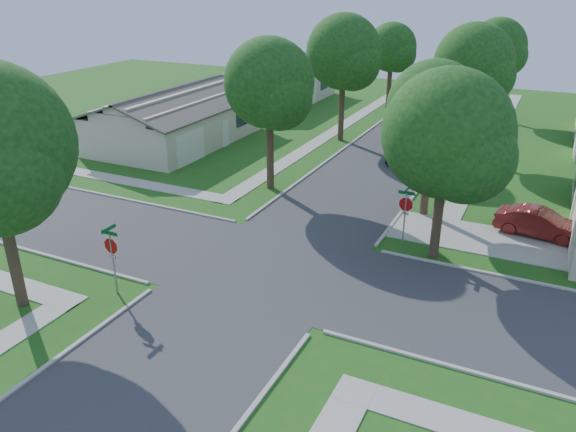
{
  "coord_description": "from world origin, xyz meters",
  "views": [
    {
      "loc": [
        10.28,
        -19.6,
        12.06
      ],
      "look_at": [
        -0.23,
        2.2,
        1.6
      ],
      "focal_mm": 35.0,
      "sensor_mm": 36.0,
      "label": 1
    }
  ],
  "objects_px": {
    "car_curb_east": "(406,148)",
    "car_curb_west": "(418,109)",
    "tree_e_near": "(435,112)",
    "house_nw_far": "(276,86)",
    "stop_sign_ne": "(406,207)",
    "tree_w_near": "(270,87)",
    "house_nw_near": "(176,123)",
    "tree_w_far": "(392,50)",
    "tree_w_mid": "(344,55)",
    "stop_sign_sw": "(111,249)",
    "tree_ne_corner": "(448,140)",
    "tree_e_mid": "(474,67)",
    "car_driveway": "(540,223)",
    "tree_e_far": "(497,50)"
  },
  "relations": [
    {
      "from": "tree_e_mid",
      "to": "tree_w_mid",
      "type": "relative_size",
      "value": 0.96
    },
    {
      "from": "stop_sign_sw",
      "to": "house_nw_far",
      "type": "xyz_separation_m",
      "value": [
        -11.29,
        36.7,
        -0.51
      ]
    },
    {
      "from": "tree_e_near",
      "to": "tree_e_mid",
      "type": "xyz_separation_m",
      "value": [
        0.01,
        12.0,
        0.61
      ]
    },
    {
      "from": "tree_e_near",
      "to": "house_nw_near",
      "type": "bearing_deg",
      "value": 163.89
    },
    {
      "from": "tree_e_near",
      "to": "tree_e_mid",
      "type": "height_order",
      "value": "tree_e_mid"
    },
    {
      "from": "tree_e_far",
      "to": "tree_w_mid",
      "type": "height_order",
      "value": "tree_w_mid"
    },
    {
      "from": "tree_w_near",
      "to": "car_curb_west",
      "type": "bearing_deg",
      "value": 81.41
    },
    {
      "from": "tree_e_near",
      "to": "car_driveway",
      "type": "height_order",
      "value": "tree_e_near"
    },
    {
      "from": "tree_w_near",
      "to": "house_nw_near",
      "type": "relative_size",
      "value": 0.66
    },
    {
      "from": "tree_e_far",
      "to": "house_nw_near",
      "type": "bearing_deg",
      "value": -137.5
    },
    {
      "from": "car_curb_east",
      "to": "tree_e_mid",
      "type": "bearing_deg",
      "value": 36.84
    },
    {
      "from": "stop_sign_sw",
      "to": "tree_e_far",
      "type": "distance_m",
      "value": 40.04
    },
    {
      "from": "tree_e_near",
      "to": "car_curb_east",
      "type": "bearing_deg",
      "value": 110.58
    },
    {
      "from": "tree_e_far",
      "to": "tree_ne_corner",
      "type": "bearing_deg",
      "value": -86.91
    },
    {
      "from": "tree_w_far",
      "to": "tree_w_mid",
      "type": "bearing_deg",
      "value": -89.95
    },
    {
      "from": "tree_w_far",
      "to": "car_driveway",
      "type": "distance_m",
      "value": 29.9
    },
    {
      "from": "car_curb_east",
      "to": "car_curb_west",
      "type": "relative_size",
      "value": 1.15
    },
    {
      "from": "stop_sign_ne",
      "to": "tree_w_far",
      "type": "distance_m",
      "value": 30.96
    },
    {
      "from": "tree_ne_corner",
      "to": "car_driveway",
      "type": "relative_size",
      "value": 2.05
    },
    {
      "from": "stop_sign_ne",
      "to": "house_nw_near",
      "type": "xyz_separation_m",
      "value": [
        -20.69,
        10.3,
        -0.51
      ]
    },
    {
      "from": "tree_e_far",
      "to": "tree_w_far",
      "type": "xyz_separation_m",
      "value": [
        -9.4,
        -0.0,
        -0.47
      ]
    },
    {
      "from": "stop_sign_ne",
      "to": "tree_ne_corner",
      "type": "relative_size",
      "value": 0.34
    },
    {
      "from": "house_nw_far",
      "to": "car_curb_east",
      "type": "xyz_separation_m",
      "value": [
        17.24,
        -13.67,
        -0.69
      ]
    },
    {
      "from": "tree_e_far",
      "to": "house_nw_far",
      "type": "xyz_separation_m",
      "value": [
        -20.75,
        -2.01,
        -4.46
      ]
    },
    {
      "from": "tree_e_mid",
      "to": "stop_sign_sw",
      "type": "bearing_deg",
      "value": -110.2
    },
    {
      "from": "tree_w_mid",
      "to": "stop_sign_sw",
      "type": "bearing_deg",
      "value": -90.13
    },
    {
      "from": "car_driveway",
      "to": "tree_e_near",
      "type": "bearing_deg",
      "value": 95.5
    },
    {
      "from": "stop_sign_sw",
      "to": "car_curb_west",
      "type": "bearing_deg",
      "value": 84.52
    },
    {
      "from": "tree_w_mid",
      "to": "house_nw_far",
      "type": "relative_size",
      "value": 0.7
    },
    {
      "from": "stop_sign_sw",
      "to": "tree_w_near",
      "type": "xyz_separation_m",
      "value": [
        0.06,
        13.71,
        4.08
      ]
    },
    {
      "from": "tree_w_mid",
      "to": "car_curb_east",
      "type": "xyz_separation_m",
      "value": [
        5.89,
        -2.68,
        -5.67
      ]
    },
    {
      "from": "tree_e_far",
      "to": "tree_w_near",
      "type": "height_order",
      "value": "tree_w_near"
    },
    {
      "from": "stop_sign_ne",
      "to": "tree_w_near",
      "type": "xyz_separation_m",
      "value": [
        -9.34,
        4.31,
        4.08
      ]
    },
    {
      "from": "tree_e_far",
      "to": "tree_w_far",
      "type": "relative_size",
      "value": 1.09
    },
    {
      "from": "tree_e_mid",
      "to": "tree_w_far",
      "type": "distance_m",
      "value": 16.06
    },
    {
      "from": "house_nw_near",
      "to": "car_curb_west",
      "type": "height_order",
      "value": "house_nw_near"
    },
    {
      "from": "tree_e_mid",
      "to": "tree_e_far",
      "type": "relative_size",
      "value": 1.06
    },
    {
      "from": "tree_e_mid",
      "to": "car_curb_west",
      "type": "distance_m",
      "value": 13.56
    },
    {
      "from": "stop_sign_ne",
      "to": "tree_w_near",
      "type": "distance_m",
      "value": 11.07
    },
    {
      "from": "tree_w_mid",
      "to": "car_driveway",
      "type": "distance_m",
      "value": 20.38
    },
    {
      "from": "house_nw_far",
      "to": "tree_e_near",
      "type": "bearing_deg",
      "value": -47.94
    },
    {
      "from": "tree_e_near",
      "to": "house_nw_far",
      "type": "distance_m",
      "value": 31.24
    },
    {
      "from": "tree_e_near",
      "to": "house_nw_far",
      "type": "height_order",
      "value": "tree_e_near"
    },
    {
      "from": "tree_e_near",
      "to": "stop_sign_sw",
      "type": "bearing_deg",
      "value": -124.59
    },
    {
      "from": "tree_e_near",
      "to": "car_curb_west",
      "type": "xyz_separation_m",
      "value": [
        -5.95,
        22.79,
        -5.04
      ]
    },
    {
      "from": "tree_w_far",
      "to": "house_nw_far",
      "type": "height_order",
      "value": "tree_w_far"
    },
    {
      "from": "tree_ne_corner",
      "to": "house_nw_near",
      "type": "xyz_separation_m",
      "value": [
        -22.35,
        10.79,
        -4.08
      ]
    },
    {
      "from": "house_nw_far",
      "to": "car_curb_east",
      "type": "distance_m",
      "value": 22.02
    },
    {
      "from": "tree_e_near",
      "to": "house_nw_near",
      "type": "distance_m",
      "value": 21.98
    },
    {
      "from": "tree_e_near",
      "to": "house_nw_far",
      "type": "xyz_separation_m",
      "value": [
        -20.74,
        22.99,
        -4.13
      ]
    }
  ]
}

